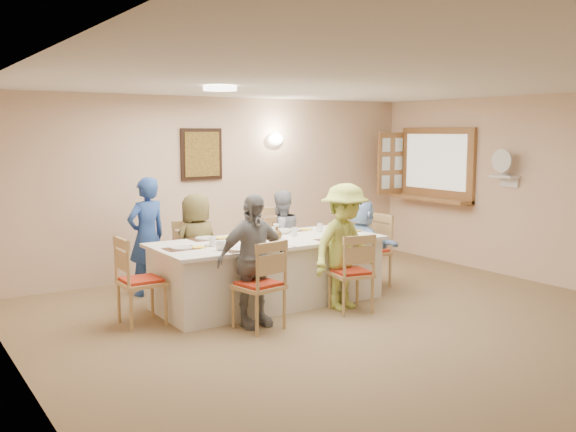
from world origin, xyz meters
TOP-DOWN VIEW (x-y plane):
  - ground at (0.00, 0.00)m, footprint 7.00×7.00m
  - room_walls at (0.00, 0.00)m, footprint 7.00×7.00m
  - wall_picture at (-0.30, 3.46)m, footprint 0.62×0.05m
  - wall_sconce at (0.90, 3.44)m, footprint 0.26×0.09m
  - ceiling_light at (-1.00, 1.50)m, footprint 0.36×0.36m
  - serving_hatch at (3.21, 2.40)m, footprint 0.06×1.50m
  - hatch_sill at (3.09, 2.40)m, footprint 0.30×1.50m
  - shutter_door at (2.95, 3.16)m, footprint 0.55×0.04m
  - fan_shelf at (3.13, 1.05)m, footprint 0.22×0.36m
  - desk_fan at (3.10, 1.05)m, footprint 0.30×0.30m
  - dining_table at (-0.34, 1.60)m, footprint 2.71×1.15m
  - chair_back_left at (-0.94, 2.40)m, footprint 0.50×0.50m
  - chair_back_right at (0.26, 2.40)m, footprint 0.57×0.57m
  - chair_front_left at (-0.94, 0.80)m, footprint 0.52×0.52m
  - chair_front_right at (0.26, 0.80)m, footprint 0.51×0.51m
  - chair_left_end at (-1.89, 1.60)m, footprint 0.46×0.46m
  - chair_right_end at (1.21, 1.60)m, footprint 0.46×0.46m
  - diner_back_left at (-0.94, 2.28)m, footprint 0.76×0.62m
  - diner_back_right at (0.26, 2.28)m, footprint 0.62×0.48m
  - diner_front_left at (-0.94, 0.92)m, footprint 0.82×0.36m
  - diner_front_right at (0.26, 0.92)m, footprint 1.12×0.87m
  - diner_right_end at (1.08, 1.60)m, footprint 1.08×0.37m
  - caregiver at (-1.39, 2.75)m, footprint 0.70×0.60m
  - placemat_fl at (-0.94, 1.18)m, footprint 0.33×0.25m
  - plate_fl at (-0.94, 1.18)m, footprint 0.24×0.24m
  - napkin_fl at (-0.76, 1.13)m, footprint 0.14×0.14m
  - placemat_fr at (0.26, 1.18)m, footprint 0.33×0.24m
  - plate_fr at (0.26, 1.18)m, footprint 0.25×0.25m
  - napkin_fr at (0.44, 1.13)m, footprint 0.15×0.15m
  - placemat_bl at (-0.94, 2.02)m, footprint 0.36×0.27m
  - plate_bl at (-0.94, 2.02)m, footprint 0.26×0.26m
  - napkin_bl at (-0.76, 1.97)m, footprint 0.15×0.15m
  - placemat_br at (0.26, 2.02)m, footprint 0.33×0.24m
  - plate_br at (0.26, 2.02)m, footprint 0.22×0.22m
  - napkin_br at (0.44, 1.97)m, footprint 0.14×0.14m
  - placemat_le at (-1.44, 1.60)m, footprint 0.35×0.26m
  - plate_le at (-1.44, 1.60)m, footprint 0.24×0.24m
  - napkin_le at (-1.26, 1.55)m, footprint 0.13×0.13m
  - placemat_re at (0.78, 1.60)m, footprint 0.35×0.26m
  - plate_re at (0.78, 1.60)m, footprint 0.24×0.24m
  - napkin_re at (0.96, 1.55)m, footprint 0.14×0.14m
  - teacup_a at (-1.12, 1.30)m, footprint 0.13×0.13m
  - teacup_b at (0.07, 2.10)m, footprint 0.15×0.15m
  - bowl_a at (-0.63, 1.35)m, footprint 0.26×0.26m
  - bowl_b at (0.04, 1.88)m, footprint 0.26×0.26m
  - condiment_ketchup at (-0.38, 1.62)m, footprint 0.10×0.10m
  - condiment_brown at (-0.26, 1.64)m, footprint 0.15×0.15m
  - condiment_malt at (-0.23, 1.58)m, footprint 0.16×0.16m
  - drinking_glass at (-0.49, 1.65)m, footprint 0.07×0.07m

SIDE VIEW (x-z plane):
  - ground at x=0.00m, z-range 0.00..0.00m
  - dining_table at x=-0.34m, z-range 0.00..0.76m
  - chair_front_right at x=0.26m, z-range 0.00..0.90m
  - chair_back_left at x=-0.94m, z-range 0.00..0.92m
  - chair_front_left at x=-0.94m, z-range 0.00..0.94m
  - chair_left_end at x=-1.89m, z-range 0.00..0.94m
  - chair_right_end at x=1.21m, z-range 0.00..0.95m
  - chair_back_right at x=0.26m, z-range 0.00..1.01m
  - diner_right_end at x=1.08m, z-range 0.00..1.15m
  - diner_back_right at x=0.26m, z-range 0.00..1.25m
  - diner_back_left at x=-0.94m, z-range 0.00..1.28m
  - diner_front_left at x=-0.94m, z-range 0.00..1.39m
  - diner_front_right at x=0.26m, z-range 0.00..1.44m
  - caregiver at x=-1.39m, z-range 0.00..1.46m
  - placemat_fl at x=-0.94m, z-range 0.76..0.77m
  - placemat_fr at x=0.26m, z-range 0.76..0.77m
  - placemat_bl at x=-0.94m, z-range 0.76..0.77m
  - placemat_br at x=0.26m, z-range 0.76..0.77m
  - placemat_le at x=-1.44m, z-range 0.76..0.77m
  - placemat_re at x=0.78m, z-range 0.76..0.77m
  - napkin_fl at x=-0.76m, z-range 0.77..0.77m
  - napkin_fr at x=0.44m, z-range 0.77..0.77m
  - napkin_bl at x=-0.76m, z-range 0.77..0.77m
  - napkin_br at x=0.44m, z-range 0.77..0.77m
  - napkin_le at x=-1.26m, z-range 0.77..0.77m
  - napkin_re at x=0.96m, z-range 0.77..0.77m
  - plate_fl at x=-0.94m, z-range 0.77..0.78m
  - plate_fr at x=0.26m, z-range 0.77..0.78m
  - plate_bl at x=-0.94m, z-range 0.76..0.78m
  - plate_br at x=0.26m, z-range 0.77..0.78m
  - plate_le at x=-1.44m, z-range 0.77..0.78m
  - plate_re at x=0.78m, z-range 0.77..0.78m
  - bowl_a at x=-0.63m, z-range 0.76..0.81m
  - bowl_b at x=0.04m, z-range 0.76..0.82m
  - teacup_b at x=0.07m, z-range 0.76..0.85m
  - teacup_a at x=-1.12m, z-range 0.76..0.86m
  - drinking_glass at x=-0.49m, z-range 0.76..0.87m
  - condiment_malt at x=-0.23m, z-range 0.76..0.91m
  - condiment_brown at x=-0.26m, z-range 0.76..0.96m
  - condiment_ketchup at x=-0.38m, z-range 0.76..0.99m
  - hatch_sill at x=3.09m, z-range 0.95..1.00m
  - fan_shelf at x=3.13m, z-range 1.39..1.41m
  - serving_hatch at x=3.21m, z-range 0.92..2.08m
  - shutter_door at x=2.95m, z-range 1.00..2.00m
  - room_walls at x=0.00m, z-range -1.99..5.01m
  - desk_fan at x=3.10m, z-range 1.41..1.69m
  - wall_picture at x=-0.30m, z-range 1.34..2.06m
  - wall_sconce at x=0.90m, z-range 1.81..1.99m
  - ceiling_light at x=-1.00m, z-range 2.45..2.50m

